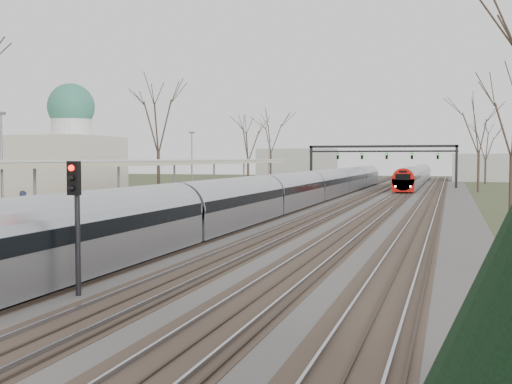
{
  "coord_description": "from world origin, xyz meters",
  "views": [
    {
      "loc": [
        9.81,
        -7.93,
        4.18
      ],
      "look_at": [
        -2.29,
        31.77,
        2.0
      ],
      "focal_mm": 45.0,
      "sensor_mm": 36.0,
      "label": 1
    }
  ],
  "objects_px": {
    "train_near": "(310,188)",
    "signal_post": "(76,208)",
    "train_far": "(416,175)",
    "passenger": "(24,210)"
  },
  "relations": [
    {
      "from": "signal_post",
      "to": "train_far",
      "type": "bearing_deg",
      "value": 86.63
    },
    {
      "from": "train_near",
      "to": "signal_post",
      "type": "height_order",
      "value": "signal_post"
    },
    {
      "from": "train_near",
      "to": "signal_post",
      "type": "xyz_separation_m",
      "value": [
        1.75,
        -41.08,
        1.25
      ]
    },
    {
      "from": "train_near",
      "to": "signal_post",
      "type": "relative_size",
      "value": 22.0
    },
    {
      "from": "passenger",
      "to": "signal_post",
      "type": "bearing_deg",
      "value": -115.89
    },
    {
      "from": "train_near",
      "to": "train_far",
      "type": "bearing_deg",
      "value": 81.7
    },
    {
      "from": "train_near",
      "to": "train_far",
      "type": "distance_m",
      "value": 48.52
    },
    {
      "from": "train_far",
      "to": "train_near",
      "type": "bearing_deg",
      "value": -98.3
    },
    {
      "from": "train_far",
      "to": "signal_post",
      "type": "height_order",
      "value": "signal_post"
    },
    {
      "from": "train_near",
      "to": "passenger",
      "type": "bearing_deg",
      "value": -99.93
    }
  ]
}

